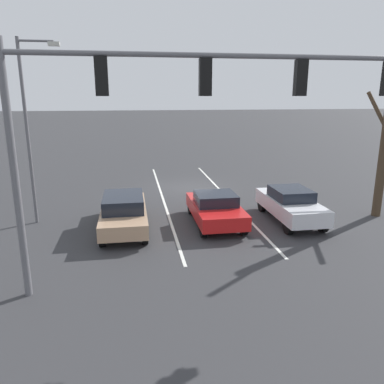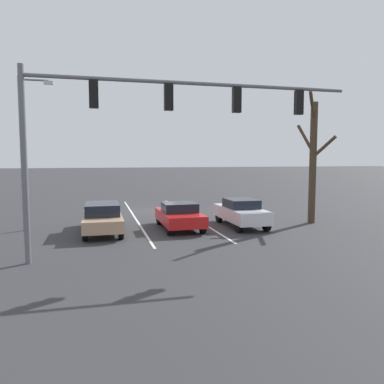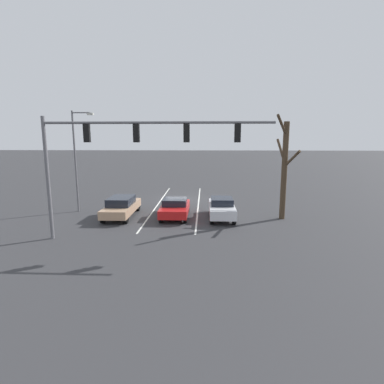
# 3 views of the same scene
# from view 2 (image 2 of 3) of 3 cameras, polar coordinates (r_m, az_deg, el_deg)

# --- Properties ---
(ground_plane) EXTENTS (240.00, 240.00, 0.00)m
(ground_plane) POSITION_cam_2_polar(r_m,az_deg,el_deg) (25.88, -5.39, -2.92)
(ground_plane) COLOR #333335
(lane_stripe_left_divider) EXTENTS (0.12, 16.64, 0.01)m
(lane_stripe_left_divider) POSITION_cam_2_polar(r_m,az_deg,el_deg) (23.97, -0.41, -3.54)
(lane_stripe_left_divider) COLOR silver
(lane_stripe_left_divider) RESTS_ON ground_plane
(lane_stripe_center_divider) EXTENTS (0.12, 16.64, 0.01)m
(lane_stripe_center_divider) POSITION_cam_2_polar(r_m,az_deg,el_deg) (23.39, -8.73, -3.82)
(lane_stripe_center_divider) COLOR silver
(lane_stripe_center_divider) RESTS_ON ground_plane
(car_red_midlane_front) EXTENTS (1.91, 4.15, 1.35)m
(car_red_midlane_front) POSITION_cam_2_polar(r_m,az_deg,el_deg) (19.37, -1.93, -3.58)
(car_red_midlane_front) COLOR red
(car_red_midlane_front) RESTS_ON ground_plane
(car_tan_rightlane_front) EXTENTS (1.82, 4.78, 1.45)m
(car_tan_rightlane_front) POSITION_cam_2_polar(r_m,az_deg,el_deg) (18.90, -13.51, -3.73)
(car_tan_rightlane_front) COLOR tan
(car_tan_rightlane_front) RESTS_ON ground_plane
(car_silver_leftlane_front) EXTENTS (1.73, 4.31, 1.47)m
(car_silver_leftlane_front) POSITION_cam_2_polar(r_m,az_deg,el_deg) (20.16, 7.51, -3.06)
(car_silver_leftlane_front) COLOR silver
(car_silver_leftlane_front) RESTS_ON ground_plane
(traffic_signal_gantry) EXTENTS (12.29, 0.37, 6.75)m
(traffic_signal_gantry) POSITION_cam_2_polar(r_m,az_deg,el_deg) (13.92, -6.40, 11.73)
(traffic_signal_gantry) COLOR slate
(traffic_signal_gantry) RESTS_ON ground_plane
(street_lamp_right_shoulder) EXTENTS (1.65, 0.24, 7.61)m
(street_lamp_right_shoulder) POSITION_cam_2_polar(r_m,az_deg,el_deg) (20.38, -24.09, 6.79)
(street_lamp_right_shoulder) COLOR slate
(street_lamp_right_shoulder) RESTS_ON ground_plane
(bare_tree_near) EXTENTS (1.69, 2.45, 7.14)m
(bare_tree_near) POSITION_cam_2_polar(r_m,az_deg,el_deg) (21.92, 17.95, 4.85)
(bare_tree_near) COLOR #423323
(bare_tree_near) RESTS_ON ground_plane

